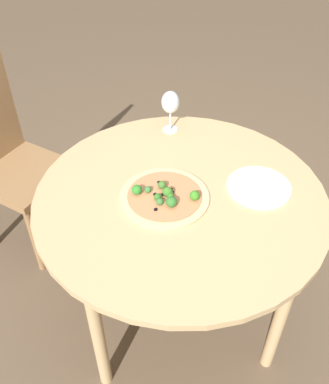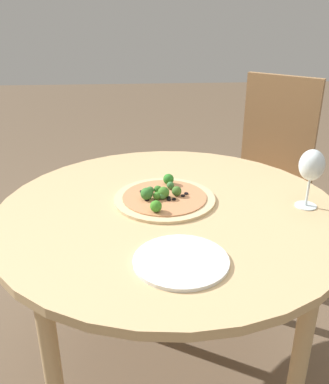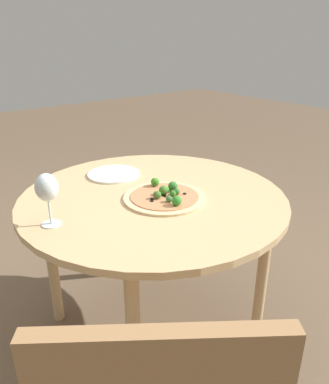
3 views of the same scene
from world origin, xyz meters
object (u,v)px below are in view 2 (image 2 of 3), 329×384
plate_near (181,261)px  chair (268,169)px  wine_glass (312,166)px  pizza (164,197)px

plate_near → chair: bearing=62.5°
plate_near → wine_glass: bearing=33.9°
chair → wine_glass: (-0.12, -0.79, 0.33)m
chair → plate_near: (-0.56, -1.08, 0.19)m
pizza → wine_glass: 0.48m
chair → plate_near: 1.23m
pizza → plate_near: bearing=-86.8°
pizza → wine_glass: size_ratio=1.75×
pizza → wine_glass: (0.46, -0.08, 0.13)m
wine_glass → pizza: bearing=170.6°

